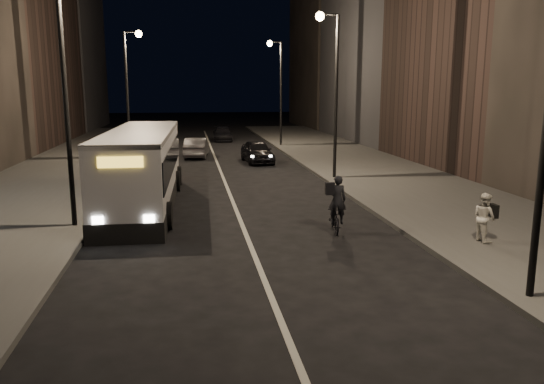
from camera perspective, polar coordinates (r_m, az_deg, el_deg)
name	(u,v)px	position (r m, az deg, el deg)	size (l,w,h in m)	color
ground	(256,258)	(14.88, -1.78, -7.15)	(180.00, 180.00, 0.00)	black
sidewalk_right	(375,171)	(30.18, 11.00, 2.20)	(7.00, 70.00, 0.16)	#3D3D3A
sidewalk_left	(56,179)	(29.18, -22.23, 1.27)	(7.00, 70.00, 0.16)	#3D3D3A
building_row_right	(412,13)	(45.53, 14.81, 18.15)	(8.00, 61.00, 21.00)	black
streetlight_right_near	(542,53)	(12.29, 27.01, 13.20)	(1.20, 0.44, 8.12)	black
streetlight_right_mid	(331,74)	(26.97, 6.41, 12.55)	(1.20, 0.44, 8.12)	black
streetlight_right_far	(278,79)	(42.62, 0.61, 12.08)	(1.20, 0.44, 8.12)	black
streetlight_left_near	(72,66)	(18.38, -20.72, 12.61)	(1.20, 0.44, 8.12)	black
streetlight_left_far	(131,77)	(36.20, -14.97, 11.88)	(1.20, 0.44, 8.12)	black
city_bus	(142,165)	(21.82, -13.77, 2.88)	(2.88, 11.34, 3.03)	silver
cyclist_on_bicycle	(336,213)	(17.49, 6.86, -2.26)	(0.80, 1.72, 1.91)	black
pedestrian_woman	(484,217)	(16.95, 21.88, -2.53)	(0.72, 0.56, 1.47)	silver
car_near	(257,152)	(33.68, -1.61, 4.37)	(1.64, 4.09, 1.39)	black
car_mid	(197,147)	(36.63, -8.12, 4.77)	(1.42, 4.07, 1.34)	#363639
car_far	(223,134)	(48.02, -5.33, 6.25)	(1.70, 4.19, 1.21)	black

